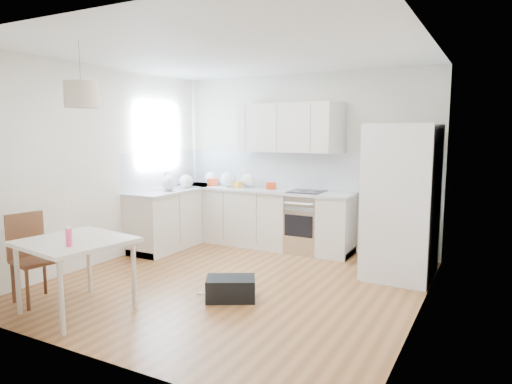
% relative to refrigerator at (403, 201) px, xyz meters
% --- Properties ---
extents(floor, '(4.20, 4.20, 0.00)m').
position_rel_refrigerator_xyz_m(floor, '(-1.71, -1.27, -0.96)').
color(floor, brown).
rests_on(floor, ground).
extents(ceiling, '(4.20, 4.20, 0.00)m').
position_rel_refrigerator_xyz_m(ceiling, '(-1.71, -1.27, 1.74)').
color(ceiling, white).
rests_on(ceiling, wall_back).
extents(wall_back, '(4.20, 0.00, 4.20)m').
position_rel_refrigerator_xyz_m(wall_back, '(-1.71, 0.83, 0.39)').
color(wall_back, beige).
rests_on(wall_back, floor).
extents(wall_left, '(0.00, 4.20, 4.20)m').
position_rel_refrigerator_xyz_m(wall_left, '(-3.81, -1.27, 0.39)').
color(wall_left, beige).
rests_on(wall_left, floor).
extents(wall_right, '(0.00, 4.20, 4.20)m').
position_rel_refrigerator_xyz_m(wall_right, '(0.39, -1.27, 0.39)').
color(wall_right, beige).
rests_on(wall_right, floor).
extents(window_glassblock, '(0.02, 1.00, 1.00)m').
position_rel_refrigerator_xyz_m(window_glassblock, '(-3.80, -0.12, 0.79)').
color(window_glassblock, '#BFE0F9').
rests_on(window_glassblock, wall_left).
extents(cabinets_back, '(3.00, 0.60, 0.88)m').
position_rel_refrigerator_xyz_m(cabinets_back, '(-2.31, 0.53, -0.52)').
color(cabinets_back, silver).
rests_on(cabinets_back, floor).
extents(cabinets_left, '(0.60, 1.80, 0.88)m').
position_rel_refrigerator_xyz_m(cabinets_left, '(-3.51, -0.07, -0.52)').
color(cabinets_left, silver).
rests_on(cabinets_left, floor).
extents(counter_back, '(3.02, 0.64, 0.04)m').
position_rel_refrigerator_xyz_m(counter_back, '(-2.31, 0.53, -0.06)').
color(counter_back, '#B3B6B8').
rests_on(counter_back, cabinets_back).
extents(counter_left, '(0.64, 1.82, 0.04)m').
position_rel_refrigerator_xyz_m(counter_left, '(-3.51, -0.07, -0.06)').
color(counter_left, '#B3B6B8').
rests_on(counter_left, cabinets_left).
extents(backsplash_back, '(3.00, 0.01, 0.58)m').
position_rel_refrigerator_xyz_m(backsplash_back, '(-2.31, 0.83, 0.25)').
color(backsplash_back, white).
rests_on(backsplash_back, wall_back).
extents(backsplash_left, '(0.01, 1.80, 0.58)m').
position_rel_refrigerator_xyz_m(backsplash_left, '(-3.80, -0.07, 0.25)').
color(backsplash_left, white).
rests_on(backsplash_left, wall_left).
extents(upper_cabinets, '(1.70, 0.32, 0.75)m').
position_rel_refrigerator_xyz_m(upper_cabinets, '(-1.86, 0.67, 0.92)').
color(upper_cabinets, silver).
rests_on(upper_cabinets, wall_back).
extents(range_oven, '(0.50, 0.61, 0.88)m').
position_rel_refrigerator_xyz_m(range_oven, '(-1.51, 0.53, -0.52)').
color(range_oven, silver).
rests_on(range_oven, floor).
extents(sink, '(0.50, 0.80, 0.16)m').
position_rel_refrigerator_xyz_m(sink, '(-3.51, -0.12, -0.04)').
color(sink, silver).
rests_on(sink, counter_left).
extents(refrigerator, '(0.92, 0.97, 1.91)m').
position_rel_refrigerator_xyz_m(refrigerator, '(0.00, 0.00, 0.00)').
color(refrigerator, white).
rests_on(refrigerator, floor).
extents(dining_table, '(1.08, 1.08, 0.75)m').
position_rel_refrigerator_xyz_m(dining_table, '(-2.68, -2.74, -0.29)').
color(dining_table, '#BFB2A3').
rests_on(dining_table, floor).
extents(dining_chair, '(0.47, 0.47, 0.95)m').
position_rel_refrigerator_xyz_m(dining_chair, '(-3.27, -2.77, -0.48)').
color(dining_chair, '#462315').
rests_on(dining_chair, floor).
extents(drink_bottle, '(0.06, 0.06, 0.20)m').
position_rel_refrigerator_xyz_m(drink_bottle, '(-2.50, -2.96, -0.11)').
color(drink_bottle, '#E64068').
rests_on(drink_bottle, dining_table).
extents(gym_bag, '(0.63, 0.56, 0.24)m').
position_rel_refrigerator_xyz_m(gym_bag, '(-1.48, -1.73, -0.84)').
color(gym_bag, black).
rests_on(gym_bag, floor).
extents(pendant_lamp, '(0.38, 0.38, 0.25)m').
position_rel_refrigerator_xyz_m(pendant_lamp, '(-2.64, -2.60, 1.22)').
color(pendant_lamp, '#C2B095').
rests_on(pendant_lamp, ceiling).
extents(grocery_bag_a, '(0.25, 0.21, 0.22)m').
position_rel_refrigerator_xyz_m(grocery_bag_a, '(-3.26, 0.61, 0.07)').
color(grocery_bag_a, white).
rests_on(grocery_bag_a, counter_back).
extents(grocery_bag_b, '(0.27, 0.23, 0.25)m').
position_rel_refrigerator_xyz_m(grocery_bag_b, '(-2.86, 0.48, 0.09)').
color(grocery_bag_b, white).
rests_on(grocery_bag_b, counter_back).
extents(grocery_bag_c, '(0.25, 0.21, 0.22)m').
position_rel_refrigerator_xyz_m(grocery_bag_c, '(-2.58, 0.63, 0.07)').
color(grocery_bag_c, white).
rests_on(grocery_bag_c, counter_back).
extents(grocery_bag_d, '(0.23, 0.20, 0.21)m').
position_rel_refrigerator_xyz_m(grocery_bag_d, '(-3.42, 0.11, 0.07)').
color(grocery_bag_d, white).
rests_on(grocery_bag_d, counter_back).
extents(grocery_bag_e, '(0.25, 0.21, 0.22)m').
position_rel_refrigerator_xyz_m(grocery_bag_e, '(-3.45, -0.31, 0.07)').
color(grocery_bag_e, white).
rests_on(grocery_bag_e, counter_left).
extents(snack_orange, '(0.18, 0.16, 0.11)m').
position_rel_refrigerator_xyz_m(snack_orange, '(-2.12, 0.56, 0.02)').
color(snack_orange, red).
rests_on(snack_orange, counter_back).
extents(snack_yellow, '(0.17, 0.14, 0.10)m').
position_rel_refrigerator_xyz_m(snack_yellow, '(-2.68, 0.48, 0.01)').
color(snack_yellow, '#FFA528').
rests_on(snack_yellow, counter_back).
extents(snack_red, '(0.20, 0.17, 0.12)m').
position_rel_refrigerator_xyz_m(snack_red, '(-3.21, 0.55, 0.02)').
color(snack_red, red).
rests_on(snack_red, counter_back).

